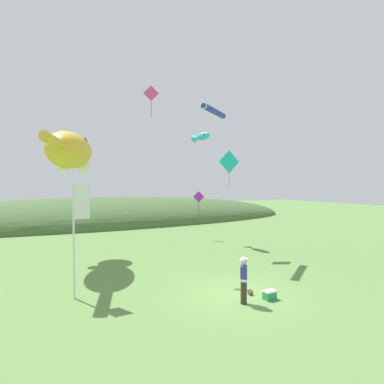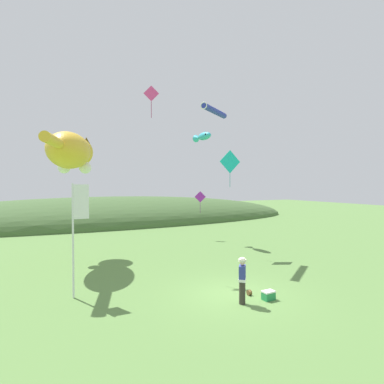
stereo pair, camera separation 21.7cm
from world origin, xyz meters
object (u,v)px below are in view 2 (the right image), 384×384
(kite_fish_windsock, at_px, (203,137))
(kite_diamond_pink, at_px, (151,94))
(kite_spool, at_px, (249,293))
(kite_tube_streamer, at_px, (214,111))
(kite_diamond_teal, at_px, (230,162))
(festival_banner_pole, at_px, (77,223))
(kite_diamond_violet, at_px, (200,197))
(kite_giant_cat, at_px, (71,152))
(festival_attendant, at_px, (242,279))
(picnic_cooler, at_px, (268,295))

(kite_fish_windsock, height_order, kite_diamond_pink, kite_diamond_pink)
(kite_spool, xyz_separation_m, kite_tube_streamer, (2.00, 6.32, 9.07))
(kite_tube_streamer, xyz_separation_m, kite_diamond_teal, (1.29, 0.19, -3.12))
(kite_diamond_pink, height_order, kite_diamond_teal, kite_diamond_pink)
(festival_banner_pole, relative_size, kite_diamond_violet, 2.50)
(kite_spool, distance_m, kite_fish_windsock, 14.41)
(kite_giant_cat, relative_size, kite_diamond_teal, 3.25)
(festival_attendant, distance_m, kite_diamond_teal, 9.65)
(kite_giant_cat, bearing_deg, kite_fish_windsock, 11.84)
(kite_fish_windsock, bearing_deg, kite_diamond_pink, -138.30)
(kite_spool, distance_m, kite_diamond_teal, 9.41)
(festival_attendant, xyz_separation_m, kite_diamond_pink, (-1.51, 6.37, 8.57))
(kite_tube_streamer, bearing_deg, kite_diamond_pink, -172.75)
(kite_fish_windsock, bearing_deg, kite_tube_streamer, -109.91)
(kite_giant_cat, height_order, kite_fish_windsock, kite_fish_windsock)
(kite_giant_cat, xyz_separation_m, kite_diamond_pink, (3.86, -3.31, 3.01))
(kite_spool, xyz_separation_m, kite_diamond_teal, (3.29, 6.50, 5.95))
(kite_tube_streamer, distance_m, kite_diamond_teal, 3.38)
(festival_banner_pole, relative_size, kite_fish_windsock, 2.01)
(kite_fish_windsock, height_order, kite_tube_streamer, kite_tube_streamer)
(kite_spool, relative_size, festival_banner_pole, 0.05)
(picnic_cooler, xyz_separation_m, kite_tube_streamer, (1.60, 7.04, 9.00))
(kite_diamond_violet, bearing_deg, kite_diamond_pink, -134.27)
(kite_giant_cat, bearing_deg, kite_diamond_pink, -40.65)
(kite_diamond_pink, distance_m, kite_diamond_teal, 6.61)
(kite_diamond_pink, bearing_deg, festival_banner_pole, -144.95)
(festival_banner_pole, relative_size, kite_diamond_teal, 1.92)
(festival_banner_pole, distance_m, kite_diamond_teal, 10.77)
(picnic_cooler, distance_m, kite_fish_windsock, 14.84)
(festival_banner_pole, relative_size, kite_diamond_pink, 2.65)
(kite_diamond_teal, bearing_deg, kite_tube_streamer, -171.81)
(festival_banner_pole, relative_size, kite_giant_cat, 0.59)
(kite_diamond_teal, bearing_deg, kite_diamond_violet, 81.43)
(kite_giant_cat, relative_size, kite_tube_streamer, 2.88)
(picnic_cooler, relative_size, kite_diamond_pink, 0.29)
(kite_fish_windsock, bearing_deg, festival_attendant, -111.09)
(kite_diamond_pink, relative_size, kite_diamond_violet, 0.94)
(kite_spool, relative_size, picnic_cooler, 0.45)
(festival_attendant, xyz_separation_m, kite_spool, (0.78, 0.60, -0.84))
(kite_fish_windsock, relative_size, kite_diamond_teal, 0.96)
(festival_banner_pole, distance_m, kite_tube_streamer, 10.96)
(kite_diamond_pink, bearing_deg, picnic_cooler, -67.47)
(kite_fish_windsock, bearing_deg, kite_giant_cat, -168.16)
(kite_tube_streamer, height_order, kite_diamond_pink, kite_diamond_pink)
(festival_banner_pole, distance_m, kite_diamond_violet, 14.24)
(picnic_cooler, relative_size, kite_fish_windsock, 0.22)
(kite_giant_cat, distance_m, kite_diamond_violet, 11.26)
(picnic_cooler, distance_m, festival_banner_pole, 8.21)
(kite_fish_windsock, bearing_deg, kite_spool, -108.60)
(kite_fish_windsock, distance_m, kite_tube_streamer, 5.21)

